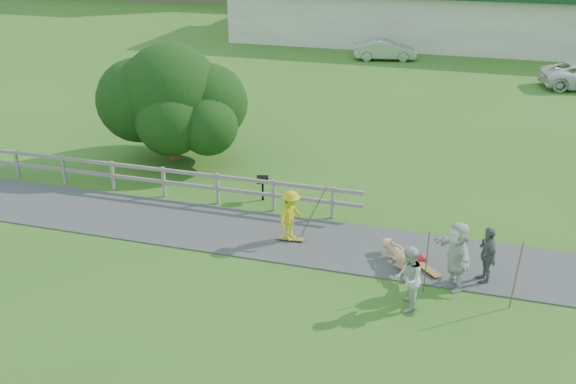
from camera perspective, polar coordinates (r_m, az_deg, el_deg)
name	(u,v)px	position (r m, az deg, el deg)	size (l,w,h in m)	color
ground	(239,258)	(18.68, -4.35, -5.84)	(260.00, 260.00, 0.00)	#36611B
path	(256,234)	(19.90, -2.84, -3.74)	(34.00, 3.00, 0.04)	#38393B
fence	(147,175)	(22.86, -12.39, 1.44)	(15.05, 0.10, 1.10)	slate
strip_mall	(455,7)	(50.52, 14.66, 15.64)	(32.50, 10.75, 5.10)	beige
skater_rider	(291,218)	(19.13, 0.25, -2.35)	(1.01, 0.58, 1.57)	#BDBB11
skater_fallen	(399,256)	(18.33, 9.85, -5.61)	(1.80, 0.43, 0.66)	tan
spectator_a	(408,279)	(16.27, 10.62, -7.60)	(0.84, 0.65, 1.73)	beige
spectator_b	(487,255)	(17.92, 17.27, -5.35)	(0.96, 0.40, 1.63)	slate
spectator_d	(456,255)	(17.40, 14.73, -5.46)	(1.76, 0.56, 1.90)	silver
car_silver	(385,50)	(43.76, 8.62, 12.39)	(1.40, 4.02, 1.33)	#ACAFB4
tree	(173,117)	(25.64, -10.21, 6.59)	(6.25, 6.25, 3.53)	black
bbq	(263,188)	(22.02, -2.26, 0.32)	(0.40, 0.31, 0.87)	black
longboard_rider	(291,240)	(19.47, 0.24, -4.30)	(0.82, 0.20, 0.09)	brown
longboard_fallen	(427,270)	(18.33, 12.24, -6.80)	(1.00, 0.25, 0.11)	brown
helmet	(421,259)	(18.69, 11.78, -5.82)	(0.28, 0.28, 0.28)	#B0122D
pole_rider	(314,209)	(19.25, 2.30, -1.56)	(0.03, 0.03, 1.95)	brown
pole_spec_left	(426,262)	(17.03, 12.20, -6.09)	(0.03, 0.03, 1.78)	brown
pole_spec_right	(516,276)	(16.92, 19.62, -7.02)	(0.03, 0.03, 1.90)	brown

